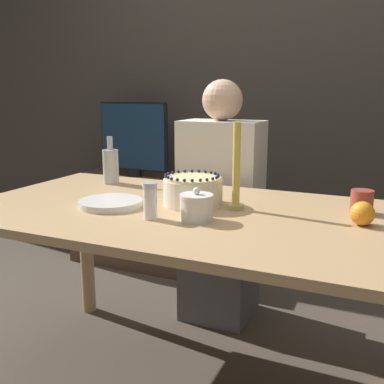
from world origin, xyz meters
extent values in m
cube|color=#38332D|center=(0.00, 1.40, 1.30)|extent=(8.00, 0.05, 2.60)
cube|color=tan|center=(0.00, 0.00, 0.73)|extent=(1.64, 0.90, 0.03)
cylinder|color=tan|center=(-0.76, 0.39, 0.36)|extent=(0.07, 0.07, 0.71)
cylinder|color=#EFE5CC|center=(0.00, 0.07, 0.79)|extent=(0.22, 0.22, 0.10)
cylinder|color=beige|center=(0.00, 0.07, 0.85)|extent=(0.21, 0.21, 0.01)
sphere|color=#191E3D|center=(0.09, 0.07, 0.86)|extent=(0.01, 0.01, 0.01)
sphere|color=#191E3D|center=(0.09, 0.10, 0.86)|extent=(0.01, 0.01, 0.01)
sphere|color=#191E3D|center=(0.08, 0.12, 0.86)|extent=(0.01, 0.01, 0.01)
sphere|color=#191E3D|center=(0.06, 0.14, 0.86)|extent=(0.01, 0.01, 0.01)
sphere|color=#191E3D|center=(0.04, 0.16, 0.86)|extent=(0.01, 0.01, 0.01)
sphere|color=#191E3D|center=(0.01, 0.17, 0.86)|extent=(0.01, 0.01, 0.01)
sphere|color=#191E3D|center=(-0.02, 0.17, 0.86)|extent=(0.01, 0.01, 0.01)
sphere|color=#191E3D|center=(-0.04, 0.16, 0.86)|extent=(0.01, 0.01, 0.01)
sphere|color=#191E3D|center=(-0.07, 0.14, 0.86)|extent=(0.01, 0.01, 0.01)
sphere|color=#191E3D|center=(-0.09, 0.12, 0.86)|extent=(0.01, 0.01, 0.01)
sphere|color=#191E3D|center=(-0.10, 0.10, 0.86)|extent=(0.01, 0.01, 0.01)
sphere|color=#191E3D|center=(-0.10, 0.07, 0.86)|extent=(0.01, 0.01, 0.01)
sphere|color=#191E3D|center=(-0.10, 0.04, 0.86)|extent=(0.01, 0.01, 0.01)
sphere|color=#191E3D|center=(-0.09, 0.02, 0.86)|extent=(0.01, 0.01, 0.01)
sphere|color=#191E3D|center=(-0.07, 0.00, 0.86)|extent=(0.01, 0.01, 0.01)
sphere|color=#191E3D|center=(-0.04, -0.02, 0.86)|extent=(0.01, 0.01, 0.01)
sphere|color=#191E3D|center=(-0.02, -0.03, 0.86)|extent=(0.01, 0.01, 0.01)
sphere|color=#191E3D|center=(0.01, -0.03, 0.86)|extent=(0.01, 0.01, 0.01)
sphere|color=#191E3D|center=(0.04, -0.02, 0.86)|extent=(0.01, 0.01, 0.01)
sphere|color=#191E3D|center=(0.06, 0.00, 0.86)|extent=(0.01, 0.01, 0.01)
sphere|color=#191E3D|center=(0.08, 0.02, 0.86)|extent=(0.01, 0.01, 0.01)
sphere|color=#191E3D|center=(0.09, 0.04, 0.86)|extent=(0.01, 0.01, 0.01)
cylinder|color=silver|center=(0.10, -0.11, 0.78)|extent=(0.11, 0.11, 0.08)
cylinder|color=silver|center=(0.10, -0.11, 0.83)|extent=(0.11, 0.11, 0.01)
sphere|color=silver|center=(0.10, -0.11, 0.84)|extent=(0.02, 0.02, 0.02)
cylinder|color=white|center=(-0.05, -0.16, 0.80)|extent=(0.05, 0.05, 0.11)
cylinder|color=silver|center=(-0.05, -0.16, 0.86)|extent=(0.05, 0.05, 0.02)
cylinder|color=silver|center=(-0.27, -0.07, 0.75)|extent=(0.24, 0.24, 0.01)
cylinder|color=silver|center=(-0.27, -0.07, 0.76)|extent=(0.24, 0.24, 0.01)
cylinder|color=silver|center=(-0.27, -0.07, 0.76)|extent=(0.24, 0.24, 0.01)
cylinder|color=tan|center=(0.17, 0.08, 0.75)|extent=(0.06, 0.06, 0.02)
cylinder|color=gold|center=(0.17, 0.08, 0.91)|extent=(0.03, 0.03, 0.30)
cylinder|color=#B2B7BC|center=(-0.51, 0.29, 0.82)|extent=(0.07, 0.07, 0.16)
cylinder|color=#B2B7BC|center=(-0.51, 0.29, 0.93)|extent=(0.03, 0.03, 0.06)
cylinder|color=#993D33|center=(0.59, 0.20, 0.79)|extent=(0.08, 0.08, 0.08)
sphere|color=orange|center=(0.60, 0.05, 0.78)|extent=(0.08, 0.08, 0.08)
cube|color=#595960|center=(-0.10, 0.65, 0.23)|extent=(0.34, 0.34, 0.45)
cube|color=silver|center=(-0.10, 0.65, 0.74)|extent=(0.40, 0.24, 0.57)
sphere|color=#D8AD8C|center=(-0.10, 0.65, 1.12)|extent=(0.20, 0.20, 0.20)
cube|color=#4C3828|center=(-0.91, 1.15, 0.30)|extent=(0.83, 0.42, 0.60)
cylinder|color=black|center=(-0.91, 1.15, 0.63)|extent=(0.10, 0.10, 0.05)
cube|color=black|center=(-0.91, 1.15, 0.87)|extent=(0.50, 0.02, 0.46)
cube|color=#142D47|center=(-0.91, 1.15, 0.87)|extent=(0.47, 0.03, 0.43)
camera|label=1|loc=(0.67, -1.43, 1.16)|focal=42.00mm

